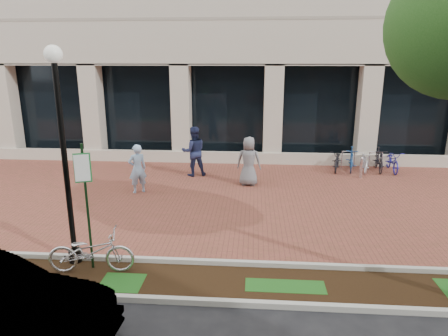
# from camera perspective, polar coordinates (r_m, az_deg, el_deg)

# --- Properties ---
(ground) EXTENTS (120.00, 120.00, 0.00)m
(ground) POSITION_cam_1_polar(r_m,az_deg,el_deg) (13.29, -1.06, -4.17)
(ground) COLOR black
(ground) RESTS_ON ground
(brick_plaza) EXTENTS (40.00, 9.00, 0.01)m
(brick_plaza) POSITION_cam_1_polar(r_m,az_deg,el_deg) (13.29, -1.06, -4.15)
(brick_plaza) COLOR brown
(brick_plaza) RESTS_ON ground
(planting_strip) EXTENTS (40.00, 1.50, 0.01)m
(planting_strip) POSITION_cam_1_polar(r_m,az_deg,el_deg) (8.56, -4.48, -15.93)
(planting_strip) COLOR black
(planting_strip) RESTS_ON ground
(curb_plaza_side) EXTENTS (40.00, 0.12, 0.12)m
(curb_plaza_side) POSITION_cam_1_polar(r_m,az_deg,el_deg) (9.17, -3.76, -13.21)
(curb_plaza_side) COLOR #B0B0A6
(curb_plaza_side) RESTS_ON ground
(curb_street_side) EXTENTS (40.00, 0.12, 0.12)m
(curb_street_side) POSITION_cam_1_polar(r_m,az_deg,el_deg) (7.90, -5.35, -18.39)
(curb_street_side) COLOR #B0B0A6
(curb_street_side) RESTS_ON ground
(parking_sign) EXTENTS (0.34, 0.07, 2.79)m
(parking_sign) POSITION_cam_1_polar(r_m,az_deg,el_deg) (8.80, -19.14, -3.36)
(parking_sign) COLOR #123217
(parking_sign) RESTS_ON ground
(lamppost) EXTENTS (0.36, 0.36, 4.71)m
(lamppost) POSITION_cam_1_polar(r_m,az_deg,el_deg) (8.99, -21.96, 2.73)
(lamppost) COLOR black
(lamppost) RESTS_ON ground
(locked_bicycle) EXTENTS (1.88, 0.83, 0.96)m
(locked_bicycle) POSITION_cam_1_polar(r_m,az_deg,el_deg) (9.11, -18.45, -11.26)
(locked_bicycle) COLOR silver
(locked_bicycle) RESTS_ON ground
(pedestrian_left) EXTENTS (0.74, 0.67, 1.69)m
(pedestrian_left) POSITION_cam_1_polar(r_m,az_deg,el_deg) (13.80, -12.26, -0.11)
(pedestrian_left) COLOR #9AC0E6
(pedestrian_left) RESTS_ON ground
(pedestrian_mid) EXTENTS (1.12, 0.98, 1.94)m
(pedestrian_mid) POSITION_cam_1_polar(r_m,az_deg,el_deg) (15.52, -4.35, 2.39)
(pedestrian_mid) COLOR #1C2347
(pedestrian_mid) RESTS_ON ground
(pedestrian_right) EXTENTS (0.93, 0.66, 1.78)m
(pedestrian_right) POSITION_cam_1_polar(r_m,az_deg,el_deg) (14.31, 3.56, 0.97)
(pedestrian_right) COLOR slate
(pedestrian_right) RESTS_ON ground
(bollard) EXTENTS (0.12, 0.12, 0.85)m
(bollard) POSITION_cam_1_polar(r_m,az_deg,el_deg) (16.10, 19.02, 0.10)
(bollard) COLOR silver
(bollard) RESTS_ON ground
(bike_rack_cluster) EXTENTS (3.02, 1.74, 0.96)m
(bike_rack_cluster) POSITION_cam_1_polar(r_m,az_deg,el_deg) (17.24, 19.50, 1.07)
(bike_rack_cluster) COLOR black
(bike_rack_cluster) RESTS_ON ground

